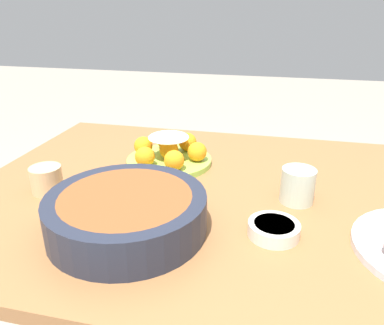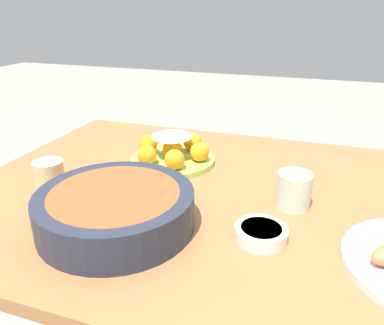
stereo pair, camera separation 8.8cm
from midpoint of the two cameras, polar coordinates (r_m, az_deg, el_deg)
dining_table at (r=0.97m, az=1.29°, el=-10.11°), size 1.24×0.90×0.76m
cake_plate at (r=1.07m, az=-5.90°, el=1.46°), size 0.24×0.24×0.09m
serving_bowl at (r=0.77m, az=-13.21°, el=-7.40°), size 0.32×0.32×0.08m
sauce_bowl at (r=0.75m, az=9.06°, el=-10.04°), size 0.10×0.10×0.03m
cup_near at (r=0.88m, az=13.05°, el=-3.51°), size 0.08×0.08×0.08m
cup_far at (r=0.99m, az=-23.72°, el=-2.43°), size 0.07×0.07×0.06m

